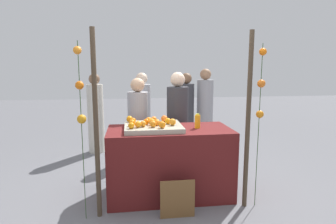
{
  "coord_description": "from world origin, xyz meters",
  "views": [
    {
      "loc": [
        -0.52,
        -3.59,
        1.73
      ],
      "look_at": [
        0.0,
        0.15,
        1.12
      ],
      "focal_mm": 30.12,
      "sensor_mm": 36.0,
      "label": 1
    }
  ],
  "objects": [
    {
      "name": "stall_counter",
      "position": [
        0.0,
        0.0,
        0.46
      ],
      "size": [
        1.62,
        0.78,
        0.92
      ],
      "primitive_type": "cube",
      "color": "#5B1919",
      "rests_on": "ground_plane"
    },
    {
      "name": "vendor_left",
      "position": [
        -0.39,
        0.67,
        0.73
      ],
      "size": [
        0.31,
        0.31,
        1.57
      ],
      "color": "#99999E",
      "rests_on": "ground_plane"
    },
    {
      "name": "crowd_person_3",
      "position": [
        -1.2,
        2.16,
        0.75
      ],
      "size": [
        0.32,
        0.32,
        1.6
      ],
      "color": "beige",
      "rests_on": "ground_plane"
    },
    {
      "name": "orange_15",
      "position": [
        -0.42,
        -0.15,
        1.03
      ],
      "size": [
        0.08,
        0.08,
        0.08
      ],
      "primitive_type": "sphere",
      "color": "orange",
      "rests_on": "orange_tray"
    },
    {
      "name": "orange_10",
      "position": [
        -0.49,
        -0.04,
        1.03
      ],
      "size": [
        0.08,
        0.08,
        0.08
      ],
      "primitive_type": "sphere",
      "color": "orange",
      "rests_on": "orange_tray"
    },
    {
      "name": "crowd_person_1",
      "position": [
        1.05,
        2.09,
        0.79
      ],
      "size": [
        0.34,
        0.34,
        1.69
      ],
      "color": "#99999E",
      "rests_on": "ground_plane"
    },
    {
      "name": "vendor_right",
      "position": [
        0.21,
        0.63,
        0.77
      ],
      "size": [
        0.33,
        0.33,
        1.65
      ],
      "color": "#333338",
      "rests_on": "ground_plane"
    },
    {
      "name": "canopy_post_left",
      "position": [
        -0.89,
        -0.43,
        1.08
      ],
      "size": [
        0.06,
        0.06,
        2.15
      ],
      "primitive_type": "cylinder",
      "color": "#473828",
      "rests_on": "ground_plane"
    },
    {
      "name": "orange_2",
      "position": [
        -0.02,
        0.02,
        1.03
      ],
      "size": [
        0.08,
        0.08,
        0.08
      ],
      "primitive_type": "sphere",
      "color": "orange",
      "rests_on": "orange_tray"
    },
    {
      "name": "canopy_post_right",
      "position": [
        0.89,
        -0.43,
        1.08
      ],
      "size": [
        0.06,
        0.06,
        2.15
      ],
      "primitive_type": "cylinder",
      "color": "#473828",
      "rests_on": "ground_plane"
    },
    {
      "name": "orange_8",
      "position": [
        -0.23,
        -0.15,
        1.03
      ],
      "size": [
        0.08,
        0.08,
        0.08
      ],
      "primitive_type": "sphere",
      "color": "orange",
      "rests_on": "orange_tray"
    },
    {
      "name": "orange_12",
      "position": [
        -0.23,
        -0.02,
        1.03
      ],
      "size": [
        0.09,
        0.09,
        0.09
      ],
      "primitive_type": "sphere",
      "color": "orange",
      "rests_on": "orange_tray"
    },
    {
      "name": "crowd_person_2",
      "position": [
        -0.28,
        1.72,
        0.76
      ],
      "size": [
        0.33,
        0.33,
        1.63
      ],
      "color": "#99999E",
      "rests_on": "ground_plane"
    },
    {
      "name": "orange_14",
      "position": [
        0.03,
        -0.07,
        1.03
      ],
      "size": [
        0.09,
        0.09,
        0.09
      ],
      "primitive_type": "sphere",
      "color": "orange",
      "rests_on": "orange_tray"
    },
    {
      "name": "garland_strand_right",
      "position": [
        1.03,
        -0.44,
        1.49
      ],
      "size": [
        0.1,
        0.1,
        2.0
      ],
      "color": "#2D4C23",
      "rests_on": "ground_plane"
    },
    {
      "name": "orange_9",
      "position": [
        -0.26,
        0.14,
        1.02
      ],
      "size": [
        0.08,
        0.08,
        0.08
      ],
      "primitive_type": "sphere",
      "color": "orange",
      "rests_on": "orange_tray"
    },
    {
      "name": "orange_5",
      "position": [
        -0.47,
        0.13,
        1.02
      ],
      "size": [
        0.08,
        0.08,
        0.08
      ],
      "primitive_type": "sphere",
      "color": "orange",
      "rests_on": "orange_tray"
    },
    {
      "name": "orange_3",
      "position": [
        -0.52,
        0.24,
        1.03
      ],
      "size": [
        0.08,
        0.08,
        0.08
      ],
      "primitive_type": "sphere",
      "color": "orange",
      "rests_on": "orange_tray"
    },
    {
      "name": "orange_tray",
      "position": [
        -0.22,
        0.01,
        0.95
      ],
      "size": [
        0.74,
        0.65,
        0.06
      ],
      "primitive_type": "cube",
      "color": "#B2AD99",
      "rests_on": "stall_counter"
    },
    {
      "name": "orange_4",
      "position": [
        -0.05,
        0.18,
        1.03
      ],
      "size": [
        0.09,
        0.09,
        0.09
      ],
      "primitive_type": "sphere",
      "color": "orange",
      "rests_on": "orange_tray"
    },
    {
      "name": "orange_1",
      "position": [
        -0.3,
        0.03,
        1.02
      ],
      "size": [
        0.08,
        0.08,
        0.08
      ],
      "primitive_type": "sphere",
      "color": "orange",
      "rests_on": "orange_tray"
    },
    {
      "name": "garland_strand_left",
      "position": [
        -1.04,
        -0.47,
        1.47
      ],
      "size": [
        0.1,
        0.1,
        2.0
      ],
      "color": "#2D4C23",
      "rests_on": "ground_plane"
    },
    {
      "name": "orange_13",
      "position": [
        -0.5,
        -0.2,
        1.02
      ],
      "size": [
        0.08,
        0.08,
        0.08
      ],
      "primitive_type": "sphere",
      "color": "orange",
      "rests_on": "orange_tray"
    },
    {
      "name": "crowd_person_0",
      "position": [
        0.63,
        2.03,
        0.75
      ],
      "size": [
        0.32,
        0.32,
        1.61
      ],
      "color": "#333338",
      "rests_on": "ground_plane"
    },
    {
      "name": "orange_16",
      "position": [
        -0.17,
        -0.06,
        1.02
      ],
      "size": [
        0.08,
        0.08,
        0.08
      ],
      "primitive_type": "sphere",
      "color": "orange",
      "rests_on": "orange_tray"
    },
    {
      "name": "orange_6",
      "position": [
        -0.12,
        -0.22,
        1.03
      ],
      "size": [
        0.09,
        0.09,
        0.09
      ],
      "primitive_type": "sphere",
      "color": "orange",
      "rests_on": "orange_tray"
    },
    {
      "name": "ground_plane",
      "position": [
        0.0,
        0.0,
        0.0
      ],
      "size": [
        24.0,
        24.0,
        0.0
      ],
      "primitive_type": "plane",
      "color": "slate"
    },
    {
      "name": "chalkboard_sign",
      "position": [
        0.01,
        -0.59,
        0.22
      ],
      "size": [
        0.4,
        0.03,
        0.47
      ],
      "color": "brown",
      "rests_on": "ground_plane"
    },
    {
      "name": "orange_0",
      "position": [
        -0.19,
        0.17,
        1.02
      ],
      "size": [
        0.08,
        0.08,
        0.08
      ],
      "primitive_type": "sphere",
      "color": "orange",
      "rests_on": "orange_tray"
    },
    {
      "name": "juice_bottle",
      "position": [
        0.38,
        -0.0,
        1.01
      ],
      "size": [
        0.08,
        0.08,
        0.19
      ],
      "color": "#F9A018",
      "rests_on": "stall_counter"
    },
    {
      "name": "orange_11",
      "position": [
        -0.17,
        0.01,
        1.02
      ],
      "size": [
        0.07,
        0.07,
        0.07
      ],
      "primitive_type": "sphere",
      "color": "orange",
      "rests_on": "orange_tray"
    },
    {
      "name": "orange_7",
      "position": [
        -0.35,
        -0.11,
        1.02
      ],
      "size": [
        0.08,
        0.08,
        0.08
      ],
      "primitive_type": "sphere",
      "color": "orange",
      "rests_on": "orange_tray"
    }
  ]
}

